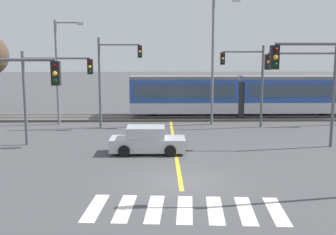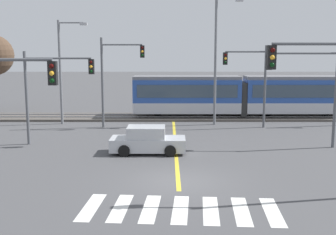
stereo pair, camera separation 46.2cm
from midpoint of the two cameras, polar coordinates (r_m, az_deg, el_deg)
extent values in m
plane|color=#474749|center=(18.77, 1.96, -8.69)|extent=(200.00, 200.00, 0.00)
cube|color=#4C4742|center=(36.18, 0.93, 0.07)|extent=(120.00, 4.00, 0.18)
cube|color=#939399|center=(35.44, 0.95, 0.11)|extent=(120.00, 0.08, 0.10)
cube|color=#939399|center=(36.87, 0.91, 0.46)|extent=(120.00, 0.08, 0.10)
cube|color=#B7BAC1|center=(36.09, 2.72, 1.47)|extent=(9.00, 2.60, 0.90)
cube|color=#284C9E|center=(35.93, 2.74, 3.68)|extent=(9.00, 2.60, 1.90)
cube|color=#384756|center=(34.62, 2.85, 3.56)|extent=(8.28, 0.04, 1.04)
cube|color=slate|center=(35.85, 2.75, 5.41)|extent=(9.00, 2.39, 0.28)
cylinder|color=black|center=(36.36, 6.61, 0.76)|extent=(0.70, 0.20, 0.70)
cylinder|color=black|center=(36.11, -1.21, 0.76)|extent=(0.70, 0.20, 0.70)
cube|color=#B7BAC1|center=(37.78, 17.27, 1.41)|extent=(9.00, 2.60, 0.90)
cube|color=#284C9E|center=(37.63, 17.37, 3.52)|extent=(9.00, 2.60, 1.90)
cube|color=#384756|center=(36.37, 17.99, 3.39)|extent=(8.28, 0.04, 1.04)
cube|color=slate|center=(37.55, 17.45, 5.18)|extent=(9.00, 2.39, 0.28)
cylinder|color=black|center=(38.65, 20.74, 0.72)|extent=(0.70, 0.20, 0.70)
cylinder|color=black|center=(37.17, 13.60, 0.74)|extent=(0.70, 0.20, 0.70)
cube|color=#2D2D2D|center=(36.55, 10.19, 2.53)|extent=(0.50, 2.34, 2.80)
cube|color=silver|center=(16.09, -9.69, -11.87)|extent=(0.76, 2.83, 0.01)
cube|color=silver|center=(15.88, -5.74, -12.08)|extent=(0.76, 2.83, 0.01)
cube|color=silver|center=(15.74, -1.70, -12.23)|extent=(0.76, 2.83, 0.01)
cube|color=silver|center=(15.67, 2.40, -12.32)|extent=(0.76, 2.83, 0.01)
cube|color=silver|center=(15.69, 6.52, -12.36)|extent=(0.76, 2.83, 0.01)
cube|color=silver|center=(15.78, 10.61, -12.33)|extent=(0.76, 2.83, 0.01)
cube|color=silver|center=(15.94, 14.63, -12.24)|extent=(0.76, 2.83, 0.01)
cube|color=gold|center=(25.80, 1.37, -3.76)|extent=(0.20, 17.15, 0.01)
cube|color=#B7BABF|center=(23.78, -2.32, -3.60)|extent=(4.22, 1.76, 0.72)
cube|color=#B7BABF|center=(23.64, -2.57, -1.99)|extent=(2.12, 1.55, 0.64)
cube|color=#384756|center=(23.61, -0.15, -2.00)|extent=(0.12, 1.43, 0.52)
cube|color=#384756|center=(24.41, -2.47, -1.65)|extent=(1.79, 0.06, 0.48)
cylinder|color=black|center=(24.62, 0.72, -3.63)|extent=(0.64, 0.23, 0.64)
cylinder|color=black|center=(22.96, 0.73, -4.56)|extent=(0.64, 0.23, 0.64)
cylinder|color=black|center=(24.74, -5.14, -3.60)|extent=(0.64, 0.23, 0.64)
cylinder|color=black|center=(23.09, -5.56, -4.52)|extent=(0.64, 0.23, 0.64)
cylinder|color=#515459|center=(16.88, -20.60, 7.34)|extent=(3.50, 0.12, 0.12)
cube|color=black|center=(16.37, -14.72, 5.83)|extent=(0.32, 0.28, 0.90)
sphere|color=#360605|center=(16.21, -14.89, 6.75)|extent=(0.18, 0.18, 0.18)
sphere|color=#F7AA26|center=(16.22, -14.85, 5.80)|extent=(0.18, 0.18, 0.18)
sphere|color=black|center=(16.24, -14.81, 4.84)|extent=(0.18, 0.18, 0.18)
cylinder|color=#515459|center=(16.91, 20.36, 9.34)|extent=(3.50, 0.12, 0.12)
cube|color=black|center=(16.38, 14.46, 7.89)|extent=(0.32, 0.28, 0.90)
sphere|color=#360605|center=(16.24, 14.63, 8.83)|extent=(0.18, 0.18, 0.18)
sphere|color=#F7AA26|center=(16.24, 14.60, 7.88)|extent=(0.18, 0.18, 0.18)
sphere|color=black|center=(16.24, 14.56, 6.93)|extent=(0.18, 0.18, 0.18)
cylinder|color=#515459|center=(32.24, 13.24, 4.05)|extent=(0.18, 0.18, 6.12)
cylinder|color=#515459|center=(31.81, 10.75, 8.75)|extent=(3.00, 0.12, 0.12)
cube|color=black|center=(31.57, 8.02, 7.91)|extent=(0.32, 0.28, 0.90)
sphere|color=#360605|center=(31.42, 8.07, 8.40)|extent=(0.18, 0.18, 0.18)
sphere|color=#F7AA26|center=(31.42, 8.06, 7.90)|extent=(0.18, 0.18, 0.18)
sphere|color=black|center=(31.43, 8.05, 7.41)|extent=(0.18, 0.18, 0.18)
cylinder|color=#515459|center=(26.71, 22.06, 2.53)|extent=(0.18, 0.18, 6.00)
cylinder|color=#515459|center=(25.88, 18.25, 8.26)|extent=(4.00, 0.12, 0.12)
cube|color=black|center=(25.33, 13.87, 7.31)|extent=(0.32, 0.28, 0.90)
sphere|color=#360605|center=(25.18, 13.97, 7.91)|extent=(0.18, 0.18, 0.18)
sphere|color=#F7AA26|center=(25.19, 13.95, 7.30)|extent=(0.18, 0.18, 0.18)
sphere|color=black|center=(25.20, 13.93, 6.68)|extent=(0.18, 0.18, 0.18)
cylinder|color=#515459|center=(26.95, -18.28, 2.46)|extent=(0.18, 0.18, 5.69)
cylinder|color=#515459|center=(26.24, -14.35, 7.78)|extent=(4.00, 0.12, 0.12)
cube|color=black|center=(25.84, -9.98, 6.80)|extent=(0.32, 0.28, 0.90)
sphere|color=#360605|center=(25.69, -10.05, 7.39)|extent=(0.18, 0.18, 0.18)
sphere|color=#F7AA26|center=(25.70, -10.03, 6.79)|extent=(0.18, 0.18, 0.18)
sphere|color=black|center=(25.71, -10.02, 6.18)|extent=(0.18, 0.18, 0.18)
cylinder|color=#515459|center=(31.74, -8.62, 4.63)|extent=(0.18, 0.18, 6.68)
cylinder|color=#515459|center=(31.47, -6.00, 9.79)|extent=(3.00, 0.12, 0.12)
cube|color=black|center=(31.35, -3.23, 8.91)|extent=(0.32, 0.28, 0.90)
sphere|color=#360605|center=(31.20, -3.25, 9.40)|extent=(0.18, 0.18, 0.18)
sphere|color=#F7AA26|center=(31.20, -3.24, 8.91)|extent=(0.18, 0.18, 0.18)
sphere|color=black|center=(31.20, -3.24, 8.41)|extent=(0.18, 0.18, 0.18)
cylinder|color=slate|center=(33.86, -14.15, 5.88)|extent=(0.20, 0.20, 8.04)
cylinder|color=slate|center=(33.67, -12.78, 12.43)|extent=(1.92, 0.12, 0.12)
cube|color=#B2B2B7|center=(33.47, -11.13, 12.33)|extent=(0.56, 0.28, 0.20)
cylinder|color=slate|center=(32.74, 6.69, 7.50)|extent=(0.20, 0.20, 9.77)
cube|color=#B2B2B7|center=(33.19, 9.90, 15.38)|extent=(0.56, 0.28, 0.20)
camera|label=1|loc=(0.23, -89.50, 0.08)|focal=45.00mm
camera|label=2|loc=(0.23, 90.50, -0.08)|focal=45.00mm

